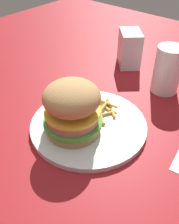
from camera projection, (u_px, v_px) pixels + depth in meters
ground_plane at (88, 127)px, 0.57m from camera, size 1.60×1.60×0.00m
plate at (90, 124)px, 0.57m from camera, size 0.26×0.26×0.01m
sandwich at (72, 108)px, 0.51m from camera, size 0.13×0.13×0.12m
fries_pile at (101, 109)px, 0.60m from camera, size 0.11×0.10×0.01m
drink_glass at (167, 72)px, 0.65m from camera, size 0.07×0.07×0.12m
napkin_dispenser at (130, 49)px, 0.77m from camera, size 0.11×0.11×0.11m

